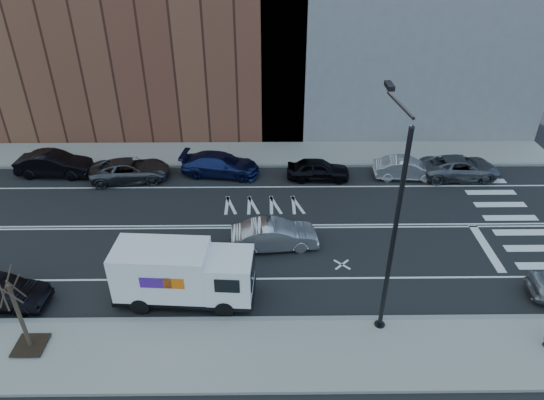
{
  "coord_description": "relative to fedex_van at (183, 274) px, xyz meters",
  "views": [
    {
      "loc": [
        2.38,
        -21.73,
        15.11
      ],
      "look_at": [
        2.62,
        0.49,
        1.4
      ],
      "focal_mm": 32.0,
      "sensor_mm": 36.0,
      "label": 1
    }
  ],
  "objects": [
    {
      "name": "far_parked_c",
      "position": [
        -4.99,
        10.97,
        -0.77
      ],
      "size": [
        5.15,
        2.89,
        1.36
      ],
      "primitive_type": "imported",
      "rotation": [
        0.0,
        0.0,
        1.71
      ],
      "color": "#43464A",
      "rests_on": "ground"
    },
    {
      "name": "far_parked_g",
      "position": [
        15.94,
        11.07,
        -0.76
      ],
      "size": [
        5.01,
        2.39,
        1.38
      ],
      "primitive_type": "imported",
      "rotation": [
        0.0,
        0.0,
        1.59
      ],
      "color": "#575A60",
      "rests_on": "ground"
    },
    {
      "name": "driving_sedan",
      "position": [
        4.01,
        3.81,
        -0.73
      ],
      "size": [
        4.5,
        1.97,
        1.44
      ],
      "primitive_type": "imported",
      "rotation": [
        0.0,
        0.0,
        1.67
      ],
      "color": "#B2B2B7",
      "rests_on": "ground"
    },
    {
      "name": "curb_near",
      "position": [
        1.3,
        -1.4,
        -1.36
      ],
      "size": [
        44.0,
        0.25,
        0.17
      ],
      "primitive_type": "cube",
      "color": "gray",
      "rests_on": "ground"
    },
    {
      "name": "sidewalk_near",
      "position": [
        1.3,
        -3.2,
        -1.37
      ],
      "size": [
        44.0,
        3.6,
        0.15
      ],
      "primitive_type": "cube",
      "color": "gray",
      "rests_on": "ground"
    },
    {
      "name": "road_markings",
      "position": [
        1.3,
        5.6,
        -1.44
      ],
      "size": [
        40.0,
        8.6,
        0.01
      ],
      "primitive_type": null,
      "color": "white",
      "rests_on": "ground"
    },
    {
      "name": "far_parked_d",
      "position": [
        0.65,
        11.57,
        -0.72
      ],
      "size": [
        5.24,
        2.71,
        1.45
      ],
      "primitive_type": "imported",
      "rotation": [
        0.0,
        0.0,
        1.43
      ],
      "color": "navy",
      "rests_on": "ground"
    },
    {
      "name": "far_parked_f",
      "position": [
        12.5,
        11.01,
        -0.77
      ],
      "size": [
        4.14,
        1.61,
        1.34
      ],
      "primitive_type": "imported",
      "rotation": [
        0.0,
        0.0,
        1.52
      ],
      "color": "#BBBBC1",
      "rests_on": "ground"
    },
    {
      "name": "ground",
      "position": [
        1.3,
        5.6,
        -1.45
      ],
      "size": [
        120.0,
        120.0,
        0.0
      ],
      "primitive_type": "plane",
      "color": "black",
      "rests_on": "ground"
    },
    {
      "name": "street_tree",
      "position": [
        -5.7,
        -2.8,
        0.01
      ],
      "size": [
        1.2,
        1.2,
        3.75
      ],
      "color": "black",
      "rests_on": "ground"
    },
    {
      "name": "crosswalk",
      "position": [
        17.3,
        5.6,
        -1.44
      ],
      "size": [
        3.0,
        14.0,
        0.01
      ],
      "primitive_type": null,
      "color": "white",
      "rests_on": "ground"
    },
    {
      "name": "sidewalk_far",
      "position": [
        1.3,
        14.4,
        -1.37
      ],
      "size": [
        44.0,
        3.6,
        0.15
      ],
      "primitive_type": "cube",
      "color": "gray",
      "rests_on": "ground"
    },
    {
      "name": "fedex_van",
      "position": [
        0.0,
        0.0,
        0.0
      ],
      "size": [
        6.15,
        2.46,
        2.76
      ],
      "rotation": [
        0.0,
        0.0,
        -0.07
      ],
      "color": "black",
      "rests_on": "ground"
    },
    {
      "name": "curb_far",
      "position": [
        1.3,
        12.6,
        -1.36
      ],
      "size": [
        44.0,
        0.25,
        0.17
      ],
      "primitive_type": "cube",
      "color": "gray",
      "rests_on": "ground"
    },
    {
      "name": "far_parked_e",
      "position": [
        6.9,
        10.93,
        -0.77
      ],
      "size": [
        4.01,
        1.73,
        1.35
      ],
      "primitive_type": "imported",
      "rotation": [
        0.0,
        0.0,
        1.53
      ],
      "color": "black",
      "rests_on": "ground"
    },
    {
      "name": "streetlight",
      "position": [
        8.3,
        -1.31,
        3.63
      ],
      "size": [
        0.44,
        4.02,
        9.34
      ],
      "color": "black",
      "rests_on": "ground"
    },
    {
      "name": "far_parked_b",
      "position": [
        -10.01,
        11.63,
        -0.67
      ],
      "size": [
        4.8,
        1.93,
        1.55
      ],
      "primitive_type": "imported",
      "rotation": [
        0.0,
        0.0,
        1.51
      ],
      "color": "black",
      "rests_on": "ground"
    }
  ]
}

